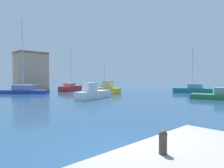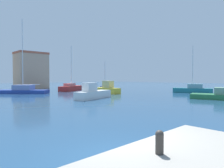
% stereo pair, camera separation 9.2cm
% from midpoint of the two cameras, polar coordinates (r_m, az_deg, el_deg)
% --- Properties ---
extents(water, '(160.00, 160.00, 0.00)m').
position_cam_midpoint_polar(water, '(31.48, -4.40, -3.01)').
color(water, navy).
rests_on(water, ground).
extents(mooring_bollard, '(0.20, 0.20, 0.55)m').
position_cam_midpoint_polar(mooring_bollard, '(4.95, 13.84, -15.40)').
color(mooring_bollard, '#38332D').
rests_on(mooring_bollard, pier_quay).
extents(sailboat_blue_inner_mooring, '(7.56, 7.65, 12.34)m').
position_cam_midpoint_polar(sailboat_blue_inner_mooring, '(36.81, -23.76, -1.57)').
color(sailboat_blue_inner_mooring, '#233D93').
rests_on(sailboat_blue_inner_mooring, water).
extents(motorboat_white_outer_mooring, '(6.14, 3.23, 2.02)m').
position_cam_midpoint_polar(motorboat_white_outer_mooring, '(25.38, -5.31, -2.66)').
color(motorboat_white_outer_mooring, white).
rests_on(motorboat_white_outer_mooring, water).
extents(motorboat_yellow_distant_east, '(1.68, 5.02, 2.12)m').
position_cam_midpoint_polar(motorboat_yellow_distant_east, '(33.91, -1.22, -1.44)').
color(motorboat_yellow_distant_east, gold).
rests_on(motorboat_yellow_distant_east, water).
extents(sailboat_red_far_right, '(7.02, 5.34, 9.02)m').
position_cam_midpoint_polar(sailboat_red_far_right, '(41.60, -11.42, -1.02)').
color(sailboat_red_far_right, '#B22823').
rests_on(sailboat_red_far_right, water).
extents(sailboat_navy_far_left, '(2.57, 4.21, 6.37)m').
position_cam_midpoint_polar(sailboat_navy_far_left, '(46.45, -1.99, -0.85)').
color(sailboat_navy_far_left, '#19234C').
rests_on(sailboat_navy_far_left, water).
extents(sailboat_teal_center_channel, '(3.99, 6.55, 8.17)m').
position_cam_midpoint_polar(sailboat_teal_center_channel, '(37.65, 21.99, -1.41)').
color(sailboat_teal_center_channel, '#1E707A').
rests_on(sailboat_teal_center_channel, water).
extents(warehouse_block, '(6.99, 5.50, 8.85)m').
position_cam_midpoint_polar(warehouse_block, '(53.34, -21.85, 3.60)').
color(warehouse_block, tan).
rests_on(warehouse_block, ground).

